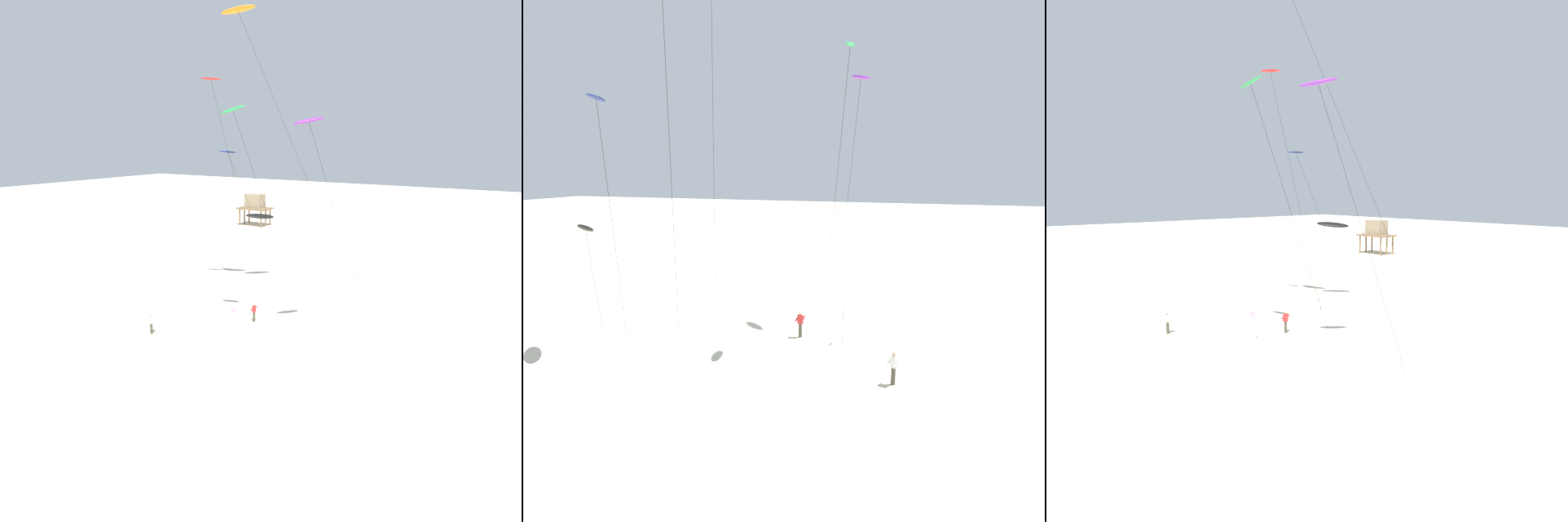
# 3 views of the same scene
# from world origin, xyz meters

# --- Properties ---
(ground_plane) EXTENTS (260.00, 260.00, 0.00)m
(ground_plane) POSITION_xyz_m (0.00, 0.00, 0.00)
(ground_plane) COLOR beige
(kite_purple) EXTENTS (5.79, 3.60, 16.97)m
(kite_purple) POSITION_xyz_m (7.23, 0.94, 16.39)
(kite_purple) COLOR purple
(kite_purple) RESTS_ON ground
(kite_red) EXTENTS (5.17, 2.88, 20.89)m
(kite_red) POSITION_xyz_m (-6.25, 7.77, 20.02)
(kite_red) COLOR red
(kite_red) RESTS_ON ground
(kite_black) EXTENTS (4.31, 3.00, 7.67)m
(kite_black) POSITION_xyz_m (-5.08, 14.10, 7.20)
(kite_black) COLOR black
(kite_black) RESTS_ON ground
(kite_navy) EXTENTS (6.09, 3.20, 14.21)m
(kite_navy) POSITION_xyz_m (-7.02, 11.26, 13.65)
(kite_navy) COLOR navy
(kite_navy) RESTS_ON ground
(kite_green) EXTENTS (6.26, 3.24, 17.92)m
(kite_green) POSITION_xyz_m (1.37, 0.38, 17.06)
(kite_green) COLOR green
(kite_green) RESTS_ON ground
(kite_flyer_nearest) EXTENTS (0.55, 0.58, 1.67)m
(kite_flyer_nearest) POSITION_xyz_m (1.19, 3.16, 0.89)
(kite_flyer_nearest) COLOR #4C4738
(kite_flyer_nearest) RESTS_ON ground
(kite_flyer_middle) EXTENTS (0.71, 0.72, 1.67)m
(kite_flyer_middle) POSITION_xyz_m (-4.42, -3.51, 0.89)
(kite_flyer_middle) COLOR #4C4738
(kite_flyer_middle) RESTS_ON ground
(stilt_house) EXTENTS (5.69, 3.83, 5.64)m
(stilt_house) POSITION_xyz_m (-24.63, 43.39, 3.97)
(stilt_house) COLOR #846647
(stilt_house) RESTS_ON ground
(marker_flag) EXTENTS (0.57, 0.05, 2.10)m
(marker_flag) POSITION_xyz_m (0.90, 0.31, 1.49)
(marker_flag) COLOR gray
(marker_flag) RESTS_ON ground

